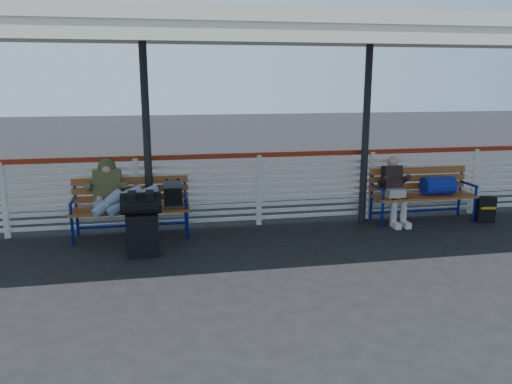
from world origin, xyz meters
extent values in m
plane|color=black|center=(0.00, 0.00, 0.00)|extent=(60.00, 60.00, 0.00)
cube|color=silver|center=(0.00, 1.90, 0.60)|extent=(12.00, 0.04, 1.04)
cube|color=maroon|center=(0.00, 1.90, 1.20)|extent=(12.00, 0.06, 0.08)
cube|color=silver|center=(0.00, 0.90, 3.08)|extent=(12.60, 3.60, 0.16)
cube|color=silver|center=(0.00, -0.85, 2.95)|extent=(12.60, 0.06, 0.30)
cylinder|color=black|center=(-1.80, 1.75, 1.50)|extent=(0.12, 0.12, 3.00)
cylinder|color=black|center=(1.80, 1.75, 1.50)|extent=(0.12, 0.12, 3.00)
cube|color=black|center=(-1.89, 0.68, 0.30)|extent=(0.44, 0.27, 0.60)
cylinder|color=black|center=(-1.89, 0.68, 0.76)|extent=(0.55, 0.31, 0.31)
cube|color=#953E1C|center=(-2.09, 1.55, 0.45)|extent=(1.80, 0.50, 0.04)
cube|color=#953E1C|center=(-2.09, 1.81, 0.72)|extent=(1.80, 0.10, 0.40)
cylinder|color=navy|center=(-2.94, 1.35, 0.23)|extent=(0.04, 0.04, 0.45)
cylinder|color=navy|center=(-1.24, 1.35, 0.23)|extent=(0.04, 0.04, 0.45)
cylinder|color=navy|center=(-2.94, 1.82, 0.45)|extent=(0.04, 0.04, 0.90)
cylinder|color=navy|center=(-1.24, 1.82, 0.45)|extent=(0.04, 0.04, 0.90)
cube|color=#494C51|center=(-1.44, 1.55, 0.67)|extent=(0.29, 0.18, 0.41)
cube|color=#953E1C|center=(2.84, 1.55, 0.45)|extent=(1.80, 0.50, 0.04)
cube|color=#953E1C|center=(2.84, 1.81, 0.72)|extent=(1.80, 0.10, 0.40)
cylinder|color=navy|center=(1.99, 1.35, 0.23)|extent=(0.04, 0.04, 0.45)
cylinder|color=navy|center=(3.69, 1.35, 0.23)|extent=(0.04, 0.04, 0.45)
cylinder|color=navy|center=(1.99, 1.82, 0.45)|extent=(0.04, 0.04, 0.90)
cylinder|color=navy|center=(3.69, 1.82, 0.45)|extent=(0.04, 0.04, 0.90)
cylinder|color=navy|center=(3.09, 1.55, 0.63)|extent=(0.55, 0.32, 0.32)
cube|color=#8D9FBE|center=(-2.44, 1.55, 0.54)|extent=(0.36, 0.26, 0.18)
cube|color=#4B502A|center=(-2.44, 1.75, 0.80)|extent=(0.42, 0.38, 0.53)
sphere|color=#4B502A|center=(-2.44, 1.85, 1.08)|extent=(0.28, 0.28, 0.28)
sphere|color=tan|center=(-2.44, 1.81, 1.07)|extent=(0.21, 0.21, 0.21)
cube|color=black|center=(-2.01, 0.62, 0.88)|extent=(0.11, 0.27, 0.10)
cube|color=black|center=(-1.77, 0.62, 0.88)|extent=(0.11, 0.27, 0.10)
cube|color=#B4B0A3|center=(2.29, 1.55, 0.53)|extent=(0.30, 0.24, 0.16)
cube|color=black|center=(2.29, 1.69, 0.78)|extent=(0.32, 0.23, 0.42)
sphere|color=tan|center=(2.29, 1.71, 1.05)|extent=(0.19, 0.19, 0.19)
cylinder|color=#B4B0A3|center=(2.20, 1.37, 0.24)|extent=(0.11, 0.11, 0.46)
cylinder|color=#B4B0A3|center=(2.38, 1.37, 0.24)|extent=(0.11, 0.11, 0.46)
cube|color=silver|center=(2.20, 1.27, 0.05)|extent=(0.10, 0.24, 0.10)
cube|color=silver|center=(2.38, 1.27, 0.05)|extent=(0.10, 0.24, 0.10)
cube|color=black|center=(3.89, 1.35, 0.22)|extent=(0.33, 0.20, 0.44)
cube|color=orange|center=(3.89, 1.25, 0.27)|extent=(0.27, 0.04, 0.04)
camera|label=1|loc=(-1.57, -6.15, 2.41)|focal=35.00mm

